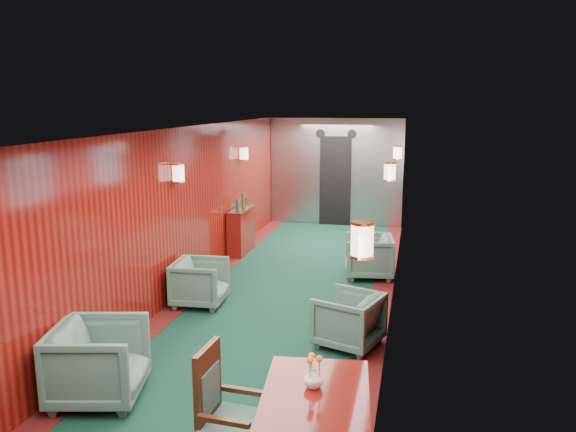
% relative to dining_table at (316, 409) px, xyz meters
% --- Properties ---
extents(room, '(12.00, 12.10, 2.40)m').
position_rel_dining_table_xyz_m(room, '(-1.14, 3.06, 0.97)').
color(room, '#0E3225').
rests_on(room, ground).
extents(bulkhead, '(2.98, 0.17, 2.39)m').
position_rel_dining_table_xyz_m(bulkhead, '(-1.14, 8.97, 0.52)').
color(bulkhead, '#A6AAAD').
rests_on(bulkhead, ground).
extents(windows_right, '(0.02, 8.60, 0.80)m').
position_rel_dining_table_xyz_m(windows_right, '(0.35, 3.31, 0.79)').
color(windows_right, '#ADB0B4').
rests_on(windows_right, ground).
extents(wall_sconces, '(2.97, 7.97, 0.25)m').
position_rel_dining_table_xyz_m(wall_sconces, '(-1.14, 3.63, 1.13)').
color(wall_sconces, beige).
rests_on(wall_sconces, ground).
extents(dining_table, '(0.85, 1.12, 0.79)m').
position_rel_dining_table_xyz_m(dining_table, '(0.00, 0.00, 0.00)').
color(dining_table, maroon).
rests_on(dining_table, ground).
extents(side_chair, '(0.48, 0.50, 1.01)m').
position_rel_dining_table_xyz_m(side_chair, '(-0.70, 0.06, -0.11)').
color(side_chair, '#1A3E37').
rests_on(side_chair, ground).
extents(credenza, '(0.29, 0.93, 1.11)m').
position_rel_dining_table_xyz_m(credenza, '(-2.48, 6.13, -0.23)').
color(credenza, maroon).
rests_on(credenza, ground).
extents(flower_vase, '(0.17, 0.17, 0.14)m').
position_rel_dining_table_xyz_m(flower_vase, '(-0.03, 0.06, 0.20)').
color(flower_vase, silver).
rests_on(flower_vase, dining_table).
extents(armchair_left_near, '(0.97, 0.96, 0.74)m').
position_rel_dining_table_xyz_m(armchair_left_near, '(-2.20, 0.83, -0.29)').
color(armchair_left_near, '#1A3E37').
rests_on(armchair_left_near, ground).
extents(armchair_left_far, '(0.74, 0.73, 0.63)m').
position_rel_dining_table_xyz_m(armchair_left_far, '(-2.21, 3.40, -0.34)').
color(armchair_left_far, '#1A3E37').
rests_on(armchair_left_far, ground).
extents(armchair_right_near, '(0.87, 0.86, 0.62)m').
position_rel_dining_table_xyz_m(armchair_right_near, '(-0.07, 2.53, -0.35)').
color(armchair_right_near, '#1A3E37').
rests_on(armchair_right_near, ground).
extents(armchair_right_far, '(0.84, 0.82, 0.68)m').
position_rel_dining_table_xyz_m(armchair_right_far, '(-0.06, 5.16, -0.32)').
color(armchair_right_far, '#1A3E37').
rests_on(armchair_right_far, ground).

